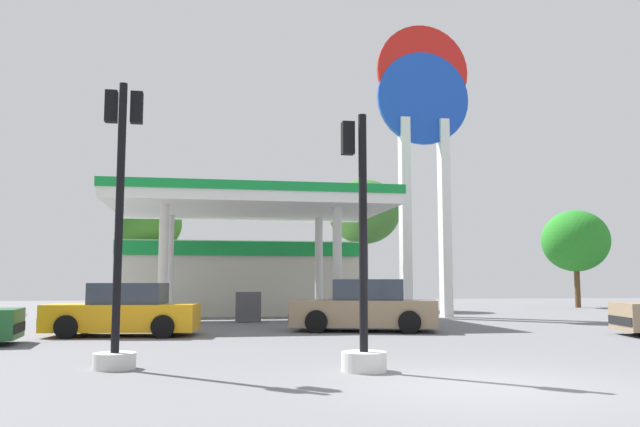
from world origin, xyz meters
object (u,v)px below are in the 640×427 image
Objects in this scene: station_pole_sign at (423,128)px; tree_3 at (575,241)px; car_2 at (124,312)px; car_3 at (365,308)px; traffic_signal_0 at (118,256)px; tree_1 at (150,225)px; traffic_signal_1 at (362,299)px; tree_2 at (364,212)px.

tree_3 is at bearing 34.14° from station_pole_sign.
car_2 is (-11.34, -7.60, -7.42)m from station_pole_sign.
tree_3 is (23.30, 15.71, 3.18)m from car_2.
car_3 is 0.93× the size of traffic_signal_0.
tree_1 is at bearing 92.45° from car_2.
tree_1 reaches higher than traffic_signal_0.
traffic_signal_0 is 21.50m from tree_1.
traffic_signal_1 is (-2.15, -8.46, 0.48)m from car_3.
tree_3 is at bearing 42.83° from car_3.
car_3 is at bearing -61.52° from tree_1.
traffic_signal_0 is 23.91m from tree_2.
car_2 is 14.89m from tree_1.
station_pole_sign reaches higher than car_2.
tree_2 is (3.50, 14.16, 4.46)m from car_3.
station_pole_sign is 2.92× the size of traffic_signal_1.
station_pole_sign is 2.20× the size of tree_1.
tree_1 is (-7.54, 13.90, 3.60)m from car_3.
car_2 is 0.73× the size of tree_1.
traffic_signal_1 is 30.16m from tree_3.
traffic_signal_0 is (0.69, -6.91, 1.27)m from car_2.
tree_2 is (11.04, 0.27, 0.86)m from tree_1.
station_pole_sign is 2.72× the size of car_3.
traffic_signal_0 reaches higher than car_2.
traffic_signal_0 is 0.88× the size of tree_3.
traffic_signal_0 is at bearing -114.26° from tree_2.
car_3 is 0.81× the size of tree_1.
tree_3 is at bearing 45.01° from traffic_signal_0.
station_pole_sign reaches higher than traffic_signal_1.
traffic_signal_1 reaches higher than car_2.
traffic_signal_0 is at bearing -86.49° from tree_1.
tree_2 is at bearing 54.64° from car_2.
station_pole_sign is 15.06m from tree_3.
traffic_signal_1 is at bearing -76.46° from tree_1.
tree_2 is at bearing 1.38° from tree_1.
tree_1 reaches higher than car_3.
car_3 is 1.07× the size of traffic_signal_1.
tree_3 reaches higher than traffic_signal_0.
car_3 reaches higher than car_2.
station_pole_sign is at bearing 53.72° from traffic_signal_0.
traffic_signal_1 is (-6.58, -15.54, -6.89)m from station_pole_sign.
station_pole_sign is 2.25× the size of tree_3.
tree_3 reaches higher than car_3.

